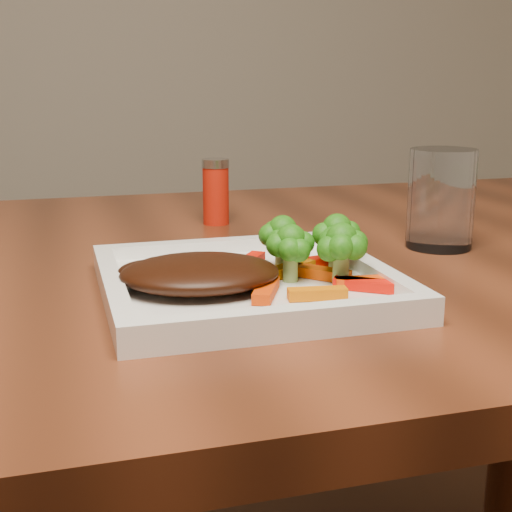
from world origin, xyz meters
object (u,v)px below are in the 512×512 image
object	(u,v)px
spice_shaker	(216,192)
drinking_glass	(441,199)
plate	(246,288)
steak	(200,273)

from	to	relation	value
spice_shaker	drinking_glass	distance (m)	0.31
plate	steak	world-z (taller)	steak
steak	plate	bearing A→B (deg)	11.38
steak	drinking_glass	size ratio (longest dim) A/B	1.24
steak	spice_shaker	world-z (taller)	spice_shaker
steak	drinking_glass	distance (m)	0.35
plate	steak	xyz separation A→B (m)	(-0.05, -0.01, 0.02)
spice_shaker	drinking_glass	xyz separation A→B (m)	(0.23, -0.21, 0.01)
steak	spice_shaker	size ratio (longest dim) A/B	1.61
spice_shaker	drinking_glass	bearing A→B (deg)	-43.00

